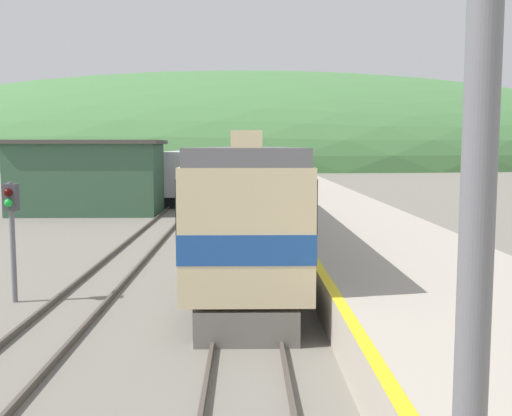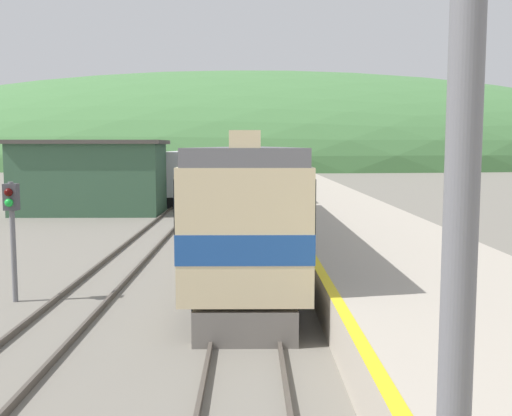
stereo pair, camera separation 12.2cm
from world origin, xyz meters
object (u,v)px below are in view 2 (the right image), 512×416
at_px(express_train_lead_car, 247,200).
at_px(carriage_third, 249,164).
at_px(siding_train, 201,170).
at_px(signal_post_siding, 12,216).
at_px(carriage_second, 249,173).

distance_m(express_train_lead_car, carriage_third, 42.56).
xyz_separation_m(carriage_third, siding_train, (-4.44, -8.55, -0.30)).
bearing_deg(siding_train, signal_post_siding, -92.65).
distance_m(siding_train, signal_post_siding, 39.59).
distance_m(express_train_lead_car, siding_train, 34.30).
relative_size(carriage_second, siding_train, 0.64).
bearing_deg(siding_train, carriage_third, 62.60).
xyz_separation_m(siding_train, signal_post_siding, (-1.83, -39.54, 0.39)).
bearing_deg(carriage_second, express_train_lead_car, -90.00).
relative_size(express_train_lead_car, carriage_second, 0.94).
height_order(express_train_lead_car, siding_train, express_train_lead_car).
bearing_deg(signal_post_siding, express_train_lead_car, 41.45).
distance_m(express_train_lead_car, carriage_second, 21.06).
bearing_deg(siding_train, express_train_lead_car, -82.57).
relative_size(express_train_lead_car, siding_train, 0.60).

